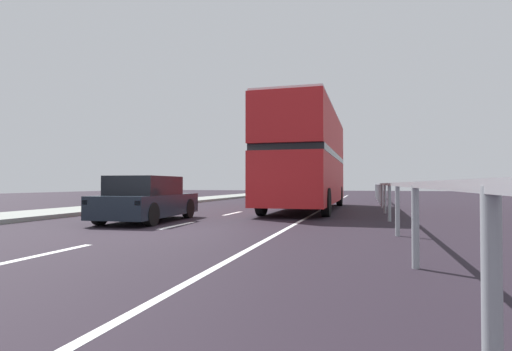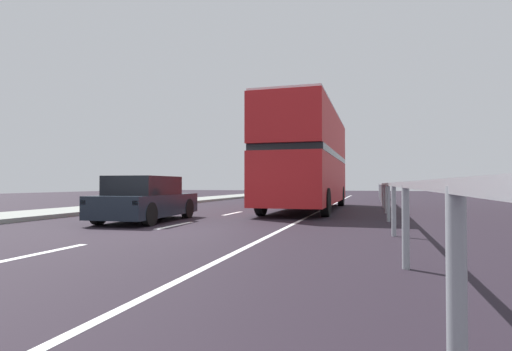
{
  "view_description": "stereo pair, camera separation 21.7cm",
  "coord_description": "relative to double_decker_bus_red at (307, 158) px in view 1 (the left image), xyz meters",
  "views": [
    {
      "loc": [
        5.04,
        -9.07,
        1.14
      ],
      "look_at": [
        0.83,
        6.01,
        1.46
      ],
      "focal_mm": 28.37,
      "sensor_mm": 36.0,
      "label": 1
    },
    {
      "loc": [
        5.25,
        -9.02,
        1.14
      ],
      "look_at": [
        0.83,
        6.01,
        1.46
      ],
      "focal_mm": 28.37,
      "sensor_mm": 36.0,
      "label": 2
    }
  ],
  "objects": [
    {
      "name": "double_decker_bus_red",
      "position": [
        0.0,
        0.0,
        0.0
      ],
      "size": [
        2.64,
        10.23,
        4.28
      ],
      "rotation": [
        0.0,
        0.0,
        0.0
      ],
      "color": "red",
      "rests_on": "ground"
    },
    {
      "name": "lane_paint_markings",
      "position": [
        -0.54,
        0.02,
        -2.29
      ],
      "size": [
        3.17,
        46.0,
        0.01
      ],
      "color": "silver",
      "rests_on": "ground"
    },
    {
      "name": "ground_plane",
      "position": [
        -2.44,
        -8.6,
        -2.34
      ],
      "size": [
        73.81,
        120.0,
        0.1
      ],
      "primitive_type": "cube",
      "color": "black"
    },
    {
      "name": "hatchback_car_near",
      "position": [
        -3.86,
        -6.78,
        -1.64
      ],
      "size": [
        1.93,
        4.12,
        1.37
      ],
      "rotation": [
        0.0,
        0.0,
        0.06
      ],
      "color": "black",
      "rests_on": "ground"
    },
    {
      "name": "sedan_car_ahead",
      "position": [
        -4.79,
        12.57,
        -1.64
      ],
      "size": [
        1.92,
        4.42,
        1.37
      ],
      "rotation": [
        0.0,
        0.0,
        0.03
      ],
      "color": "gray",
      "rests_on": "ground"
    },
    {
      "name": "bridge_side_railing",
      "position": [
        3.21,
        0.4,
        -1.36
      ],
      "size": [
        0.1,
        42.0,
        1.17
      ],
      "color": "#90959C",
      "rests_on": "ground"
    }
  ]
}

